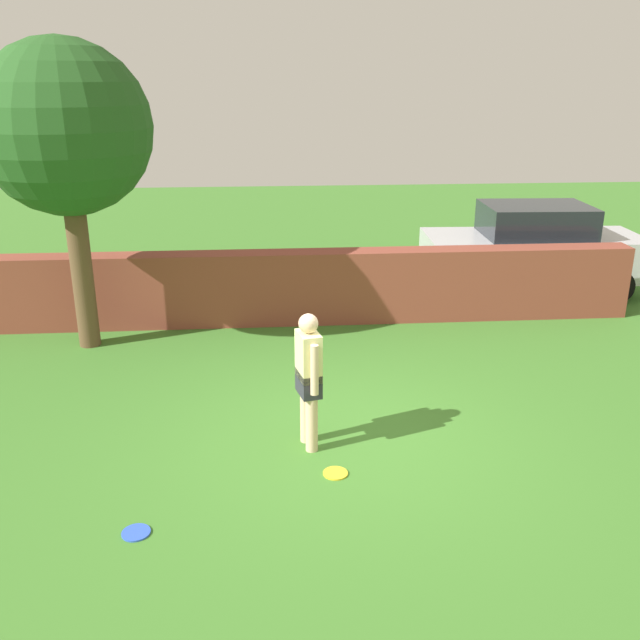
% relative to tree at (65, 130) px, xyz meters
% --- Properties ---
extents(ground_plane, '(40.00, 40.00, 0.00)m').
position_rel_tree_xyz_m(ground_plane, '(3.79, -3.35, -3.32)').
color(ground_plane, '#3D7528').
extents(brick_wall, '(13.80, 0.50, 1.26)m').
position_rel_tree_xyz_m(brick_wall, '(2.29, 0.83, -2.69)').
color(brick_wall, brown).
rests_on(brick_wall, ground).
extents(tree, '(2.52, 2.52, 4.62)m').
position_rel_tree_xyz_m(tree, '(0.00, 0.00, 0.00)').
color(tree, brown).
rests_on(tree, ground).
extents(person, '(0.30, 0.53, 1.62)m').
position_rel_tree_xyz_m(person, '(3.29, -3.46, -2.42)').
color(person, beige).
rests_on(person, ground).
extents(car, '(4.27, 2.06, 1.72)m').
position_rel_tree_xyz_m(car, '(8.08, 2.35, -2.46)').
color(car, '#B7B7BC').
rests_on(car, ground).
extents(frisbee_blue, '(0.27, 0.27, 0.02)m').
position_rel_tree_xyz_m(frisbee_blue, '(1.56, -4.97, -3.31)').
color(frisbee_blue, blue).
rests_on(frisbee_blue, ground).
extents(frisbee_yellow, '(0.27, 0.27, 0.02)m').
position_rel_tree_xyz_m(frisbee_yellow, '(3.53, -4.10, -3.31)').
color(frisbee_yellow, yellow).
rests_on(frisbee_yellow, ground).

